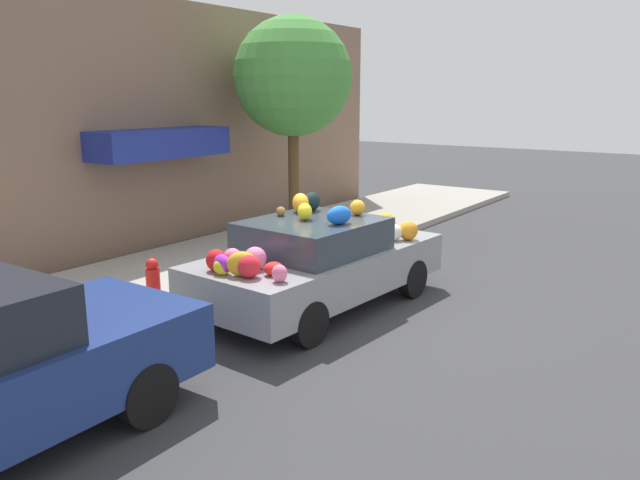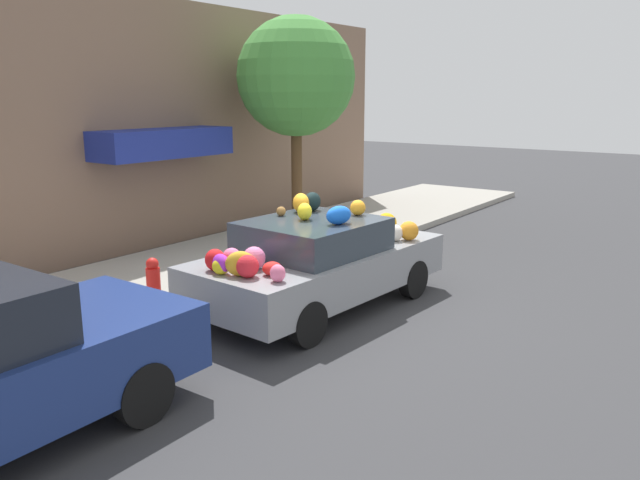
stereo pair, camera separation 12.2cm
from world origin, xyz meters
The scene contains 6 objects.
ground_plane centered at (0.00, 0.00, 0.00)m, with size 60.00×60.00×0.00m, color #38383A.
sidewalk_curb centered at (0.00, 2.70, 0.07)m, with size 24.00×3.20×0.14m.
building_facade centered at (0.05, 4.92, 2.48)m, with size 18.00×1.20×4.99m.
street_tree centered at (3.68, 3.20, 3.46)m, with size 2.55×2.55×4.61m.
fire_hydrant centered at (-1.68, 1.58, 0.49)m, with size 0.20×0.20×0.70m.
art_car centered at (-0.05, -0.14, 0.72)m, with size 4.18×2.06×1.64m.
Camera 2 is at (-7.15, -5.38, 3.08)m, focal length 35.00 mm.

